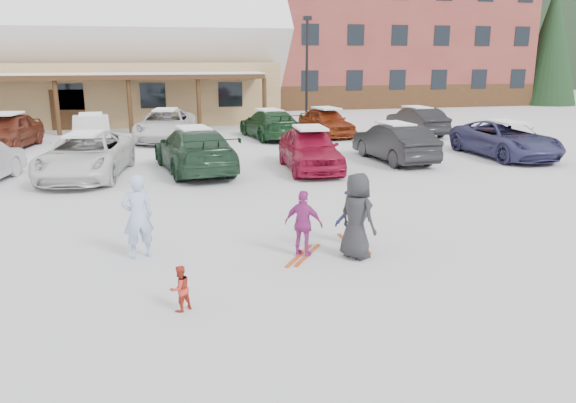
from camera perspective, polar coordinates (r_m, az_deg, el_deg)
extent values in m
plane|color=silver|center=(11.06, -0.33, -6.38)|extent=(160.00, 160.00, 0.00)
cube|color=tan|center=(38.72, -23.53, 10.16)|extent=(28.00, 10.00, 3.60)
cube|color=#422814|center=(32.59, -25.58, 11.30)|extent=(25.20, 2.60, 0.25)
cube|color=white|center=(38.69, -24.10, 15.67)|extent=(29.12, 9.69, 9.69)
cube|color=maroon|center=(51.48, 7.98, 16.67)|extent=(24.00, 14.00, 12.00)
cube|color=maroon|center=(48.16, -10.21, 14.96)|extent=(7.00, 12.60, 9.00)
cube|color=#422814|center=(45.10, 10.96, 10.39)|extent=(24.00, 0.10, 1.80)
cylinder|color=black|center=(34.68, 1.92, 12.95)|extent=(0.16, 0.16, 6.01)
cube|color=black|center=(34.74, 1.97, 18.12)|extent=(0.50, 0.25, 0.25)
cylinder|color=black|center=(53.14, 24.65, 9.68)|extent=(0.60, 0.60, 1.32)
cone|color=black|center=(53.09, 25.31, 15.70)|extent=(4.84, 4.84, 9.90)
cylinder|color=black|center=(54.81, -4.54, 10.91)|extent=(0.60, 0.60, 1.08)
cone|color=black|center=(54.72, -4.64, 15.71)|extent=(3.96, 3.96, 8.10)
cylinder|color=black|center=(66.87, 20.08, 10.87)|extent=(0.60, 0.60, 1.38)
cone|color=black|center=(66.84, 20.53, 15.88)|extent=(5.06, 5.06, 10.35)
imported|color=#A6BBEC|center=(11.56, -15.02, -1.47)|extent=(0.71, 0.57, 1.72)
imported|color=red|center=(9.16, -10.92, -8.66)|extent=(0.47, 0.45, 0.76)
imported|color=#1B1C42|center=(12.10, 6.76, -1.37)|extent=(0.85, 0.50, 1.31)
cube|color=#B54719|center=(12.29, 6.67, -4.23)|extent=(0.23, 1.40, 0.03)
imported|color=#A62F84|center=(11.28, 1.60, -2.28)|extent=(0.85, 0.73, 1.37)
cube|color=#B54719|center=(11.49, 1.57, -5.48)|extent=(0.96, 1.27, 0.03)
imported|color=#262629|center=(11.24, 7.01, -1.46)|extent=(0.88, 1.01, 1.74)
imported|color=white|center=(19.96, -19.84, 4.41)|extent=(3.15, 5.59, 1.47)
imported|color=#203D29|center=(20.00, -9.49, 5.19)|extent=(2.95, 5.59, 1.54)
imported|color=maroon|center=(20.03, 2.24, 5.37)|extent=(2.06, 4.58, 1.53)
imported|color=black|center=(22.14, 10.74, 5.92)|extent=(1.93, 4.56, 1.46)
imported|color=navy|center=(24.33, 21.22, 5.91)|extent=(2.53, 5.21, 1.43)
imported|color=maroon|center=(27.61, -26.52, 6.41)|extent=(2.51, 4.77, 1.55)
imported|color=silver|center=(27.19, -19.30, 6.88)|extent=(1.91, 4.45, 1.43)
imported|color=white|center=(27.89, -12.30, 7.60)|extent=(3.36, 5.72, 1.49)
imported|color=#193E20|center=(28.01, -1.90, 7.87)|extent=(2.62, 5.08, 1.41)
imported|color=maroon|center=(28.83, 3.90, 8.05)|extent=(2.29, 4.39, 1.43)
imported|color=black|center=(30.11, 12.94, 7.99)|extent=(1.74, 4.39, 1.42)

